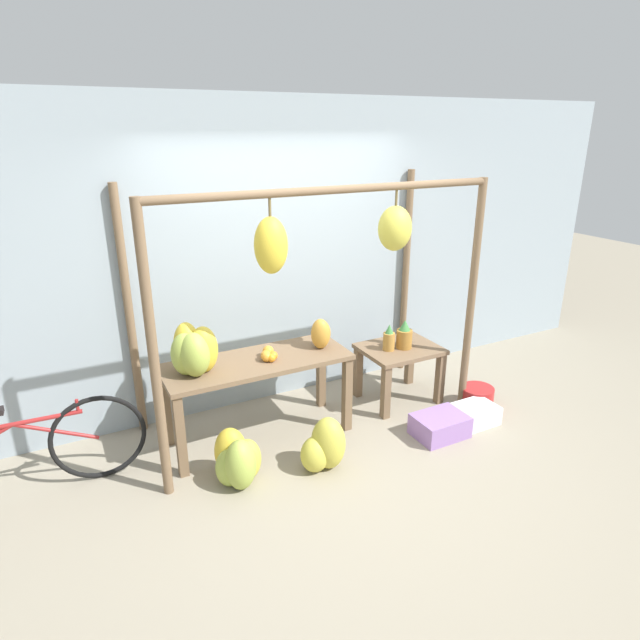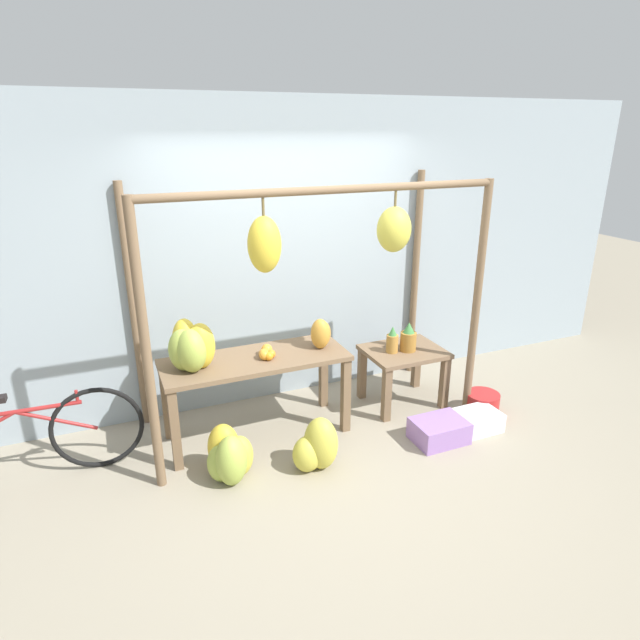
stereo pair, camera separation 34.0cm
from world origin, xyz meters
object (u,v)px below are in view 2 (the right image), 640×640
Objects in this scene: orange_pile at (266,353)px; fruit_crate_purple at (476,421)px; papaya_pile at (321,334)px; pineapple_cluster at (403,339)px; fruit_crate_white at (439,431)px; banana_pile_on_table at (190,347)px; blue_bucket at (482,403)px; banana_pile_ground_right at (316,447)px; banana_pile_ground_left at (229,456)px; parked_bicycle at (20,439)px.

orange_pile is 1.95m from fruit_crate_purple.
pineapple_cluster is at bearing -0.13° from papaya_pile.
fruit_crate_purple is (0.41, 0.02, -0.01)m from fruit_crate_white.
banana_pile_on_table is 0.62m from orange_pile.
papaya_pile is at bearing 163.12° from blue_bucket.
papaya_pile is (-0.80, 0.70, 0.76)m from fruit_crate_white.
fruit_crate_purple is at bearing -0.90° from banana_pile_ground_right.
pineapple_cluster reaches higher than fruit_crate_white.
banana_pile_on_table reaches higher than fruit_crate_purple.
banana_pile_ground_left reaches higher than fruit_crate_purple.
orange_pile is 0.65× the size of blue_bucket.
blue_bucket is 0.34m from fruit_crate_purple.
pineapple_cluster is 0.90m from fruit_crate_white.
papaya_pile reaches higher than fruit_crate_white.
banana_pile_on_table is at bearing 159.79° from fruit_crate_white.
banana_pile_ground_left is at bearing -178.75° from blue_bucket.
fruit_crate_purple is at bearing -60.77° from pineapple_cluster.
orange_pile is at bearing -2.47° from banana_pile_on_table.
banana_pile_ground_right is at bearing 179.10° from fruit_crate_purple.
papaya_pile is (-0.83, 0.00, 0.18)m from pineapple_cluster.
fruit_crate_purple is at bearing -29.21° from papaya_pile.
fruit_crate_purple is (2.17, -0.18, -0.10)m from banana_pile_ground_left.
fruit_crate_purple is at bearing -11.57° from parked_bicycle.
blue_bucket is (0.63, -0.44, -0.58)m from pineapple_cluster.
fruit_crate_white is (1.76, -0.20, -0.09)m from banana_pile_ground_left.
orange_pile is 2.11m from blue_bucket.
blue_bucket is 3.88m from parked_bicycle.
fruit_crate_white is (-0.03, -0.69, -0.57)m from pineapple_cluster.
parked_bicycle is at bearing 172.54° from blue_bucket.
banana_pile_ground_right is at bearing -115.80° from papaya_pile.
banana_pile_ground_right is 0.98m from papaya_pile.
banana_pile_ground_left is 1.16× the size of fruit_crate_white.
fruit_crate_purple is at bearing -20.97° from orange_pile.
fruit_crate_purple is (-0.25, -0.23, -0.01)m from blue_bucket.
orange_pile is 1.33m from pineapple_cluster.
pineapple_cluster is (1.33, 0.02, -0.09)m from orange_pile.
orange_pile is 1.93m from parked_bicycle.
banana_pile_on_table is at bearing -2.46° from parked_bicycle.
orange_pile reaches higher than blue_bucket.
fruit_crate_white is 1.30m from papaya_pile.
pineapple_cluster is at bearing 144.97° from blue_bucket.
banana_pile_ground_right reaches higher than fruit_crate_purple.
pineapple_cluster is at bearing 87.44° from fruit_crate_white.
blue_bucket is 0.18× the size of parked_bicycle.
fruit_crate_purple is (1.21, -0.67, -0.77)m from papaya_pile.
parked_bicycle reaches higher than banana_pile_ground_left.
banana_pile_ground_right is 0.98× the size of fruit_crate_white.
fruit_crate_white reaches higher than fruit_crate_purple.
banana_pile_ground_right is at bearing -173.32° from blue_bucket.
banana_pile_on_table is 2.73m from blue_bucket.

